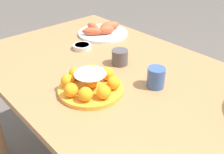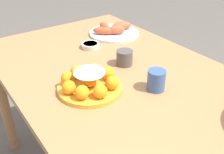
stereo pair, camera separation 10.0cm
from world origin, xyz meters
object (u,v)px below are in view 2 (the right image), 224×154
Objects in this scene: dining_table at (132,101)px; cup_far at (125,58)px; sauce_bowl at (90,45)px; seafood_platter at (114,31)px; cake_plate at (89,83)px; cup_near at (156,80)px.

dining_table is 21.47× the size of cup_far.
seafood_platter is (-0.08, 0.20, 0.01)m from sauce_bowl.
cake_plate reaches higher than cup_far.
cake_plate is 0.25m from cup_far.
cup_far reaches higher than seafood_platter.
cup_near is 0.23m from cup_far.
cup_near is 1.11× the size of cup_far.
dining_table is 0.53m from seafood_platter.
seafood_platter is 3.83× the size of cup_far.
dining_table is 0.20m from cup_far.
cake_plate is at bearing -124.64° from cup_near.
cup_far reaches higher than dining_table.
cake_plate is 0.39m from sauce_bowl.
seafood_platter is at bearing 135.23° from cake_plate.
cake_plate reaches higher than dining_table.
cup_far is at bearing 155.31° from dining_table.
cup_far is (0.25, 0.03, 0.02)m from sauce_bowl.
sauce_bowl reaches higher than dining_table.
seafood_platter is (-0.41, 0.41, -0.01)m from cake_plate.
sauce_bowl is (-0.33, 0.20, -0.02)m from cake_plate.
dining_table is at bearing -5.27° from sauce_bowl.
seafood_platter reaches higher than dining_table.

